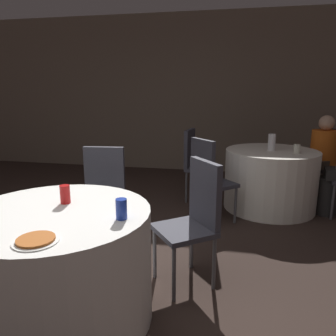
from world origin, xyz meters
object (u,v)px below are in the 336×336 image
(bottle_far, at_px, (272,142))
(table_far, at_px, (270,179))
(person_orange_shirt, at_px, (319,157))
(soda_can_blue, at_px, (121,209))
(chair_far_southwest, at_px, (208,174))
(chair_far_northeast, at_px, (328,158))
(pizza_plate_near, at_px, (36,240))
(soda_can_red, at_px, (65,194))
(chair_near_north, at_px, (103,190))
(chair_far_west, at_px, (195,159))
(chair_near_northeast, at_px, (195,212))
(table_near, at_px, (60,266))

(bottle_far, bearing_deg, table_far, 50.20)
(person_orange_shirt, relative_size, soda_can_blue, 9.49)
(chair_far_southwest, relative_size, chair_far_northeast, 1.00)
(chair_far_southwest, height_order, chair_far_northeast, same)
(pizza_plate_near, bearing_deg, chair_far_northeast, 57.07)
(chair_far_southwest, height_order, person_orange_shirt, person_orange_shirt)
(soda_can_red, bearing_deg, chair_far_southwest, 63.71)
(chair_far_southwest, distance_m, soda_can_red, 1.85)
(person_orange_shirt, distance_m, pizza_plate_near, 3.93)
(chair_near_north, relative_size, chair_far_west, 1.00)
(pizza_plate_near, distance_m, soda_can_red, 0.57)
(chair_near_north, height_order, chair_far_southwest, same)
(chair_near_north, height_order, chair_far_west, same)
(chair_near_north, distance_m, bottle_far, 2.19)
(chair_far_southwest, height_order, pizza_plate_near, chair_far_southwest)
(table_far, height_order, chair_near_north, chair_near_north)
(chair_near_northeast, bearing_deg, chair_near_north, 29.40)
(chair_near_north, bearing_deg, table_far, -144.97)
(chair_near_north, bearing_deg, table_near, 90.00)
(person_orange_shirt, relative_size, bottle_far, 5.57)
(table_near, distance_m, bottle_far, 2.91)
(soda_can_blue, xyz_separation_m, bottle_far, (1.08, 2.47, 0.04))
(table_far, distance_m, soda_can_blue, 2.76)
(table_far, distance_m, chair_far_northeast, 1.01)
(chair_far_west, bearing_deg, chair_near_north, -14.71)
(bottle_far, bearing_deg, table_near, -122.01)
(chair_near_northeast, xyz_separation_m, bottle_far, (0.72, 1.82, 0.28))
(table_near, bearing_deg, chair_near_north, 96.30)
(chair_near_north, distance_m, chair_far_southwest, 1.21)
(chair_far_northeast, bearing_deg, chair_far_west, 68.21)
(chair_near_north, distance_m, person_orange_shirt, 3.01)
(table_near, relative_size, person_orange_shirt, 1.02)
(pizza_plate_near, bearing_deg, chair_far_west, 81.72)
(table_far, height_order, chair_far_northeast, chair_far_northeast)
(chair_far_west, distance_m, chair_far_northeast, 1.83)
(chair_near_northeast, bearing_deg, soda_can_blue, 113.76)
(chair_far_northeast, xyz_separation_m, person_orange_shirt, (-0.14, -0.10, 0.02))
(chair_near_north, xyz_separation_m, pizza_plate_near, (0.24, -1.40, 0.19))
(table_near, distance_m, chair_near_north, 1.03)
(chair_near_northeast, bearing_deg, chair_far_northeast, -70.10)
(chair_near_northeast, xyz_separation_m, chair_far_northeast, (1.54, 2.41, 0.00))
(chair_far_northeast, relative_size, soda_can_blue, 7.95)
(table_far, bearing_deg, table_near, -122.08)
(chair_far_southwest, distance_m, person_orange_shirt, 1.81)
(chair_far_northeast, distance_m, soda_can_blue, 3.61)
(person_orange_shirt, bearing_deg, table_near, 107.63)
(table_far, bearing_deg, chair_near_northeast, -111.83)
(chair_far_northeast, distance_m, bottle_far, 1.05)
(bottle_far, bearing_deg, pizza_plate_near, -116.24)
(soda_can_red, bearing_deg, table_near, -85.68)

